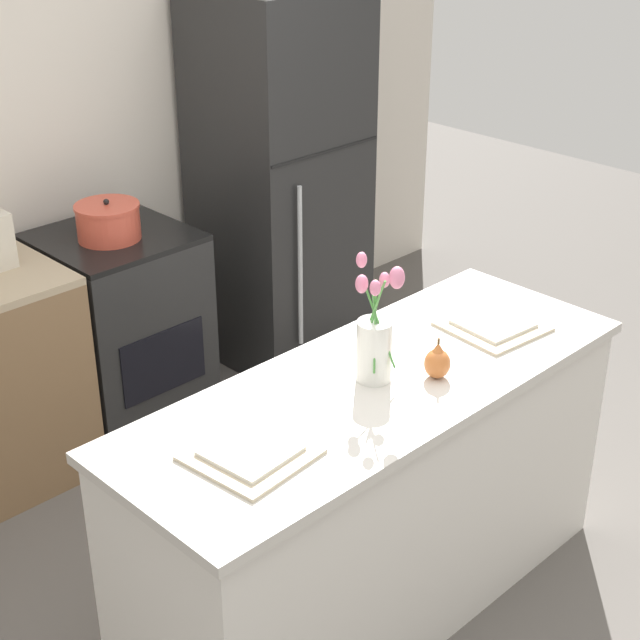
% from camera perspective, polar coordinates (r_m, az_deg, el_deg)
% --- Properties ---
extents(ground_plane, '(10.00, 10.00, 0.00)m').
position_cam_1_polar(ground_plane, '(3.58, 2.92, -15.95)').
color(ground_plane, '#59544F').
extents(back_wall, '(5.20, 0.08, 2.70)m').
position_cam_1_polar(back_wall, '(4.37, -16.63, 11.38)').
color(back_wall, silver).
rests_on(back_wall, ground_plane).
extents(kitchen_island, '(1.80, 0.66, 0.89)m').
position_cam_1_polar(kitchen_island, '(3.29, 3.10, -10.22)').
color(kitchen_island, silver).
rests_on(kitchen_island, ground_plane).
extents(stove_range, '(0.60, 0.61, 0.89)m').
position_cam_1_polar(stove_range, '(4.41, -11.44, -0.53)').
color(stove_range, black).
rests_on(stove_range, ground_plane).
extents(refrigerator, '(0.68, 0.67, 1.81)m').
position_cam_1_polar(refrigerator, '(4.76, -2.40, 8.05)').
color(refrigerator, black).
rests_on(refrigerator, ground_plane).
extents(flower_vase, '(0.12, 0.19, 0.40)m').
position_cam_1_polar(flower_vase, '(2.99, 3.18, -1.20)').
color(flower_vase, silver).
rests_on(flower_vase, kitchen_island).
extents(pear_figurine, '(0.08, 0.08, 0.14)m').
position_cam_1_polar(pear_figurine, '(3.06, 6.84, -2.44)').
color(pear_figurine, '#C66B33').
rests_on(pear_figurine, kitchen_island).
extents(plate_setting_left, '(0.33, 0.33, 0.02)m').
position_cam_1_polar(plate_setting_left, '(2.70, -4.06, -7.73)').
color(plate_setting_left, beige).
rests_on(plate_setting_left, kitchen_island).
extents(plate_setting_right, '(0.33, 0.33, 0.02)m').
position_cam_1_polar(plate_setting_right, '(3.40, 10.03, -0.30)').
color(plate_setting_right, beige).
rests_on(plate_setting_right, kitchen_island).
extents(cooking_pot, '(0.27, 0.27, 0.17)m').
position_cam_1_polar(cooking_pot, '(4.16, -12.22, 5.62)').
color(cooking_pot, '#CC4C38').
rests_on(cooking_pot, stove_range).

